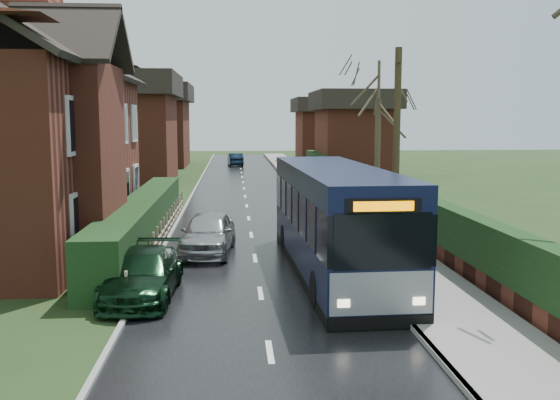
{
  "coord_description": "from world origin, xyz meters",
  "views": [
    {
      "loc": [
        -0.65,
        -17.26,
        4.38
      ],
      "look_at": [
        0.83,
        2.53,
        1.8
      ],
      "focal_mm": 40.0,
      "sensor_mm": 36.0,
      "label": 1
    }
  ],
  "objects": [
    {
      "name": "telegraph_pole",
      "position": [
        4.8,
        3.28,
        3.4
      ],
      "size": [
        0.26,
        0.86,
        6.72
      ],
      "rotation": [
        0.0,
        0.0,
        -0.22
      ],
      "color": "#312816",
      "rests_on": "ground"
    },
    {
      "name": "picket_fence",
      "position": [
        -3.15,
        5.0,
        0.45
      ],
      "size": [
        0.1,
        16.0,
        0.9
      ],
      "primitive_type": null,
      "color": "gray",
      "rests_on": "ground"
    },
    {
      "name": "tree_right_far",
      "position": [
        6.44,
        13.03,
        5.68
      ],
      "size": [
        3.94,
        3.94,
        7.6
      ],
      "color": "#3D3224",
      "rests_on": "ground"
    },
    {
      "name": "kerb_right",
      "position": [
        3.05,
        10.0,
        0.07
      ],
      "size": [
        0.12,
        100.0,
        0.14
      ],
      "primitive_type": "cube",
      "color": "gray",
      "rests_on": "ground"
    },
    {
      "name": "ground",
      "position": [
        0.0,
        0.0,
        0.0
      ],
      "size": [
        140.0,
        140.0,
        0.0
      ],
      "primitive_type": "plane",
      "color": "#2A3F1B",
      "rests_on": "ground"
    },
    {
      "name": "bus_stop_sign",
      "position": [
        3.36,
        -3.0,
        1.71
      ],
      "size": [
        0.2,
        0.38,
        2.59
      ],
      "rotation": [
        0.0,
        0.0,
        -0.4
      ],
      "color": "slate",
      "rests_on": "ground"
    },
    {
      "name": "front_hedge",
      "position": [
        -3.9,
        5.0,
        0.8
      ],
      "size": [
        1.2,
        16.0,
        1.6
      ],
      "primitive_type": "cube",
      "color": "black",
      "rests_on": "ground"
    },
    {
      "name": "car_distant",
      "position": [
        -0.47,
        41.6,
        0.61
      ],
      "size": [
        1.56,
        3.77,
        1.21
      ],
      "primitive_type": "imported",
      "rotation": [
        0.0,
        0.0,
        3.22
      ],
      "color": "black",
      "rests_on": "ground"
    },
    {
      "name": "right_wall_hedge",
      "position": [
        5.8,
        10.0,
        1.02
      ],
      "size": [
        0.6,
        50.0,
        1.8
      ],
      "color": "brown",
      "rests_on": "ground"
    },
    {
      "name": "road",
      "position": [
        0.0,
        10.0,
        0.01
      ],
      "size": [
        6.0,
        100.0,
        0.02
      ],
      "primitive_type": "cube",
      "color": "black",
      "rests_on": "ground"
    },
    {
      "name": "bus",
      "position": [
        2.2,
        -0.04,
        1.51
      ],
      "size": [
        2.62,
        10.09,
        3.04
      ],
      "rotation": [
        0.0,
        0.0,
        0.03
      ],
      "color": "black",
      "rests_on": "ground"
    },
    {
      "name": "car_green",
      "position": [
        -2.9,
        -2.1,
        0.59
      ],
      "size": [
        1.83,
        4.11,
        1.17
      ],
      "primitive_type": "imported",
      "rotation": [
        0.0,
        0.0,
        -0.05
      ],
      "color": "black",
      "rests_on": "ground"
    },
    {
      "name": "kerb_left",
      "position": [
        -3.05,
        10.0,
        0.05
      ],
      "size": [
        0.12,
        100.0,
        0.1
      ],
      "primitive_type": "cube",
      "color": "gray",
      "rests_on": "ground"
    },
    {
      "name": "car_silver",
      "position": [
        -1.5,
        2.92,
        0.68
      ],
      "size": [
        1.95,
        4.1,
        1.35
      ],
      "primitive_type": "imported",
      "rotation": [
        0.0,
        0.0,
        -0.09
      ],
      "color": "#B8B8BD",
      "rests_on": "ground"
    },
    {
      "name": "pavement",
      "position": [
        4.25,
        10.0,
        0.07
      ],
      "size": [
        2.5,
        100.0,
        0.14
      ],
      "primitive_type": "cube",
      "color": "slate",
      "rests_on": "ground"
    }
  ]
}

